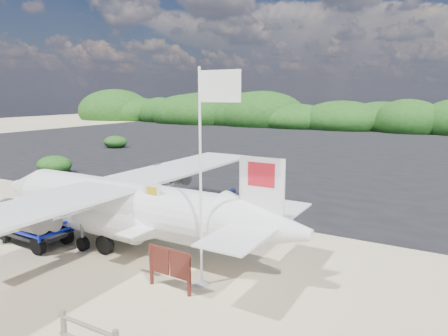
% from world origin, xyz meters
% --- Properties ---
extents(ground, '(160.00, 160.00, 0.00)m').
position_xyz_m(ground, '(0.00, 0.00, 0.00)').
color(ground, beige).
extents(asphalt_apron, '(90.00, 50.00, 0.04)m').
position_xyz_m(asphalt_apron, '(0.00, 30.00, 0.00)').
color(asphalt_apron, '#B2B2B2').
rests_on(asphalt_apron, ground).
extents(lagoon, '(9.00, 7.00, 0.40)m').
position_xyz_m(lagoon, '(-9.00, 1.50, 0.00)').
color(lagoon, '#B2B2B2').
rests_on(lagoon, ground).
extents(vegetation_band, '(124.00, 8.00, 4.40)m').
position_xyz_m(vegetation_band, '(0.00, 55.00, 0.00)').
color(vegetation_band, '#B2B2B2').
rests_on(vegetation_band, ground).
extents(baggage_cart, '(2.97, 1.76, 1.46)m').
position_xyz_m(baggage_cart, '(-3.27, -1.22, 0.00)').
color(baggage_cart, '#0B19B1').
rests_on(baggage_cart, ground).
extents(flagpole, '(1.24, 0.52, 6.17)m').
position_xyz_m(flagpole, '(3.86, -0.94, 0.00)').
color(flagpole, white).
rests_on(flagpole, ground).
extents(signboard, '(1.54, 0.20, 1.26)m').
position_xyz_m(signboard, '(3.26, -1.66, 0.00)').
color(signboard, '#501F17').
rests_on(signboard, ground).
extents(crew_a, '(0.61, 0.44, 1.54)m').
position_xyz_m(crew_a, '(-1.97, 0.62, 0.77)').
color(crew_a, '#141C4B').
rests_on(crew_a, ground).
extents(crew_b, '(0.77, 0.60, 1.59)m').
position_xyz_m(crew_b, '(-1.21, 3.47, 0.79)').
color(crew_b, '#141C4B').
rests_on(crew_b, ground).
extents(crew_c, '(1.20, 0.86, 1.90)m').
position_xyz_m(crew_c, '(2.69, 3.12, 0.95)').
color(crew_c, '#141C4B').
rests_on(crew_c, ground).
extents(aircraft_small, '(7.31, 7.31, 2.53)m').
position_xyz_m(aircraft_small, '(-7.38, 28.57, 0.00)').
color(aircraft_small, '#B2B2B2').
rests_on(aircraft_small, ground).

